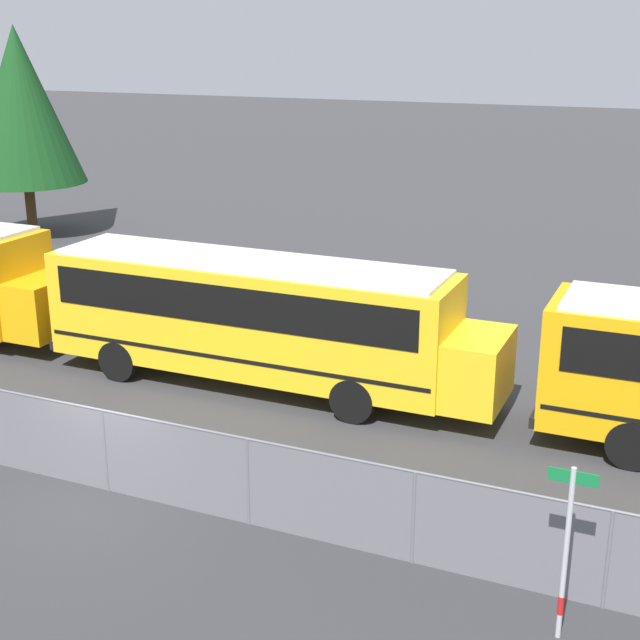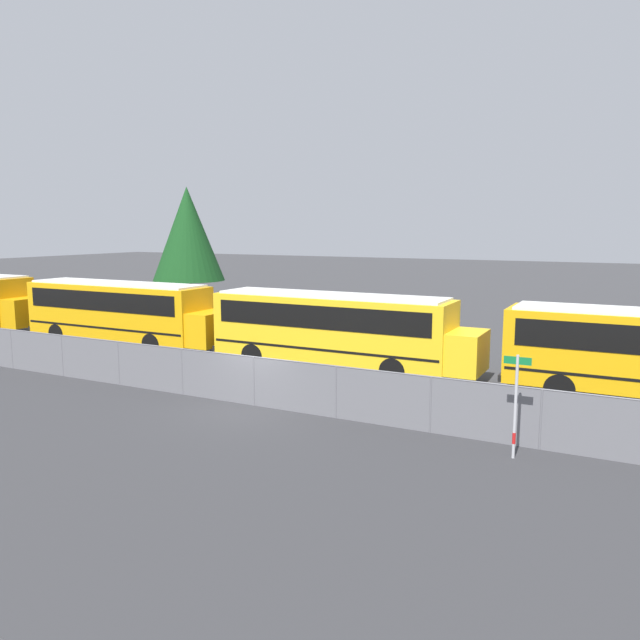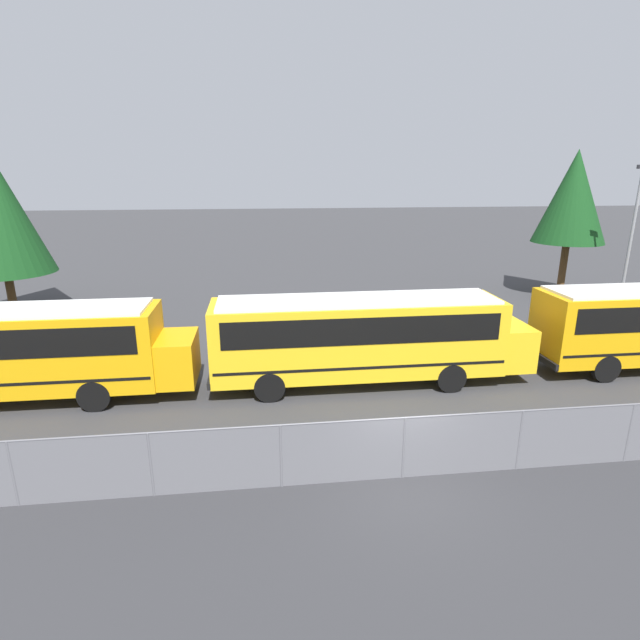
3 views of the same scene
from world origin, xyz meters
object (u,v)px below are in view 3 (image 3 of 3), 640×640
object	(u,v)px
school_bus_2	(364,334)
tree_0	(573,197)
light_pole	(631,235)
school_bus_1	(6,347)

from	to	relation	value
school_bus_2	tree_0	bearing A→B (deg)	38.30
tree_0	light_pole	bearing A→B (deg)	-81.88
school_bus_2	school_bus_1	bearing A→B (deg)	-180.00
school_bus_1	light_pole	distance (m)	29.20
light_pole	tree_0	bearing A→B (deg)	98.12
school_bus_1	light_pole	bearing A→B (deg)	14.97
light_pole	tree_0	world-z (taller)	tree_0
light_pole	tree_0	distance (m)	4.93
school_bus_1	tree_0	distance (m)	30.29
light_pole	tree_0	xyz separation A→B (m)	(-0.65, 4.56, 1.76)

